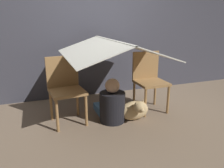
# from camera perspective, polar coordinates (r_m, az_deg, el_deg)

# --- Properties ---
(ground_plane) EXTENTS (8.80, 8.80, 0.00)m
(ground_plane) POSITION_cam_1_polar(r_m,az_deg,el_deg) (3.02, 0.96, -9.44)
(ground_plane) COLOR #7A6651
(wall_back) EXTENTS (7.00, 0.05, 2.50)m
(wall_back) POSITION_cam_1_polar(r_m,az_deg,el_deg) (3.83, -5.36, 15.39)
(wall_back) COLOR #3D3D47
(wall_back) RESTS_ON ground_plane
(chair_left) EXTENTS (0.47, 0.47, 0.86)m
(chair_left) POSITION_cam_1_polar(r_m,az_deg,el_deg) (2.91, -12.06, -0.63)
(chair_left) COLOR olive
(chair_left) RESTS_ON ground_plane
(chair_right) EXTENTS (0.43, 0.43, 0.86)m
(chair_right) POSITION_cam_1_polar(r_m,az_deg,el_deg) (3.29, 9.63, 1.51)
(chair_right) COLOR olive
(chair_right) RESTS_ON ground_plane
(sheet_canopy) EXTENTS (1.22, 1.45, 0.21)m
(sheet_canopy) POSITION_cam_1_polar(r_m,az_deg,el_deg) (2.88, 0.00, 9.45)
(sheet_canopy) COLOR silver
(person_front) EXTENTS (0.34, 0.34, 0.59)m
(person_front) POSITION_cam_1_polar(r_m,az_deg,el_deg) (2.91, 0.07, -5.34)
(person_front) COLOR black
(person_front) RESTS_ON ground_plane
(dog) EXTENTS (0.41, 0.36, 0.34)m
(dog) POSITION_cam_1_polar(r_m,az_deg,el_deg) (2.98, 6.04, -6.73)
(dog) COLOR tan
(dog) RESTS_ON ground_plane
(floor_cushion) EXTENTS (0.43, 0.34, 0.10)m
(floor_cushion) POSITION_cam_1_polar(r_m,az_deg,el_deg) (3.29, -0.49, -6.24)
(floor_cushion) COLOR #4C7FB2
(floor_cushion) RESTS_ON ground_plane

